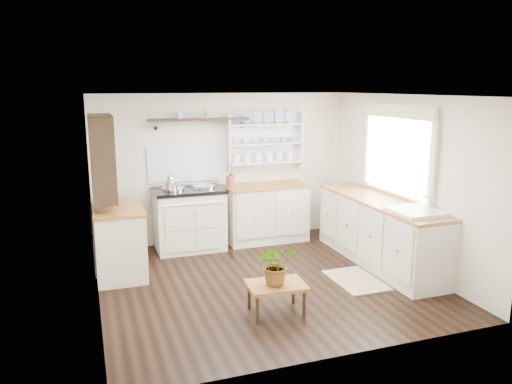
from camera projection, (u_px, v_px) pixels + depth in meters
floor at (265, 281)px, 6.29m from camera, size 4.00×3.80×0.01m
wall_back at (224, 168)px, 7.80m from camera, size 4.00×0.02×2.30m
wall_right at (405, 182)px, 6.69m from camera, size 0.02×3.80×2.30m
wall_left at (93, 204)px, 5.40m from camera, size 0.02×3.80×2.30m
ceiling at (266, 95)px, 5.80m from camera, size 4.00×3.80×0.01m
window at (397, 150)px, 6.72m from camera, size 0.08×1.55×1.22m
aga_cooker at (189, 218)px, 7.44m from camera, size 1.04×0.72×0.96m
back_cabinets at (266, 212)px, 7.86m from camera, size 1.27×0.63×0.90m
right_cabinets at (379, 231)px, 6.83m from camera, size 0.62×2.43×0.90m
belfast_sink at (415, 221)px, 6.06m from camera, size 0.55×0.60×0.45m
left_cabinets at (119, 239)px, 6.48m from camera, size 0.62×1.13×0.90m
plate_rack at (263, 141)px, 7.89m from camera, size 1.20×0.22×0.90m
high_shelf at (199, 120)px, 7.40m from camera, size 1.50×0.29×0.16m
left_shelving at (102, 156)px, 6.20m from camera, size 0.28×0.80×1.05m
kettle at (171, 183)px, 7.11m from camera, size 0.19×0.19×0.23m
utensil_crock at (230, 181)px, 7.65m from camera, size 0.13×0.13×0.15m
center_table at (276, 288)px, 5.35m from camera, size 0.64×0.48×0.33m
potted_plant at (276, 264)px, 5.29m from camera, size 0.43×0.38×0.45m
floor_rug at (356, 280)px, 6.29m from camera, size 0.55×0.85×0.02m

